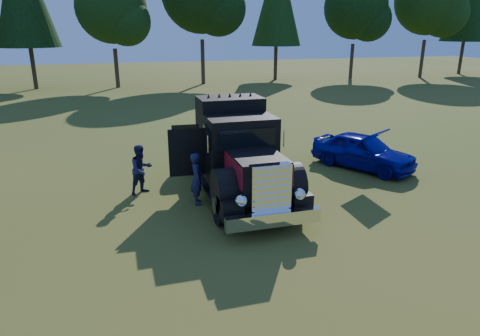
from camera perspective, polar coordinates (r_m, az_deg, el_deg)
name	(u,v)px	position (r m, az deg, el deg)	size (l,w,h in m)	color
ground	(272,204)	(13.13, 4.30, -4.80)	(120.00, 120.00, 0.00)	#395118
diamond_t_truck	(237,155)	(13.52, -0.40, 1.69)	(3.38, 7.16, 3.00)	black
hotrod_coupe	(363,151)	(16.89, 16.10, 2.20)	(3.32, 4.31, 1.89)	#0A079C
spectator_near	(197,179)	(12.92, -5.76, -1.43)	(0.58, 0.38, 1.60)	#202A4A
spectator_far	(141,169)	(14.05, -13.01, -0.18)	(0.78, 0.61, 1.61)	#1B233F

